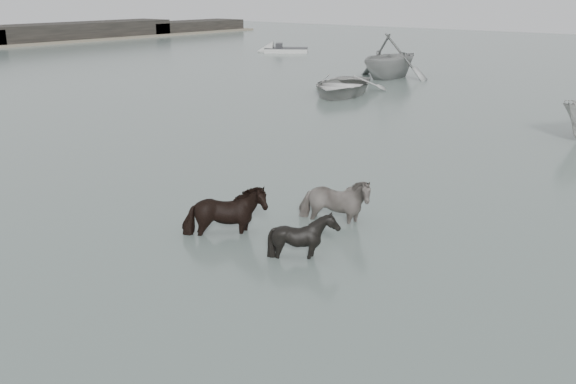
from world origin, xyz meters
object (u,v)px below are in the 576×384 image
Objects in this scene: pony_dark at (225,202)px; pony_black at (304,228)px; pony_pinto at (334,191)px; rowboat_lead at (342,83)px.

pony_black is at bearing -67.97° from pony_dark.
pony_black is at bearing 177.82° from pony_pinto.
pony_black is 20.12m from rowboat_lead.
pony_pinto reaches higher than pony_black.
pony_black is (1.94, 0.14, -0.14)m from pony_dark.
pony_pinto is at bearing 24.22° from pony_black.
pony_dark reaches higher than rowboat_lead.
pony_pinto is 2.06m from pony_black.
pony_dark is 19.28m from rowboat_lead.
pony_dark is (-1.29, -2.09, 0.02)m from pony_pinto.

